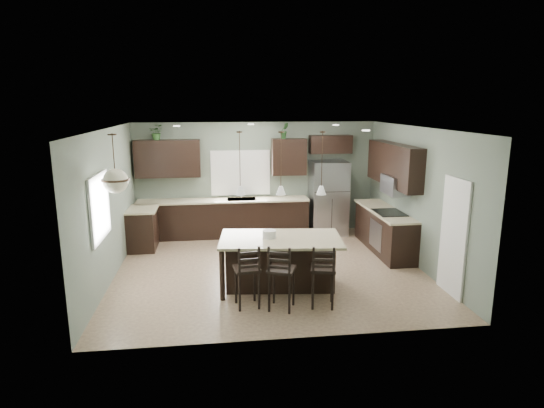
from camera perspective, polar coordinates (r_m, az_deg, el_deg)
The scene contains 32 objects.
ground at distance 9.19m, azimuth -0.31°, elevation -8.19°, with size 6.00×6.00×0.00m, color #9E8466.
pantry_door at distance 8.36m, azimuth 21.82°, elevation -3.89°, with size 0.04×0.82×2.04m, color white.
window_back at distance 11.41m, azimuth -3.98°, elevation 3.94°, with size 1.35×0.02×1.00m, color white.
window_left at distance 8.15m, azimuth -20.90°, elevation -0.36°, with size 0.02×1.10×1.00m, color white.
left_return_cabs at distance 10.74m, azimuth -15.92°, elevation -3.08°, with size 0.60×0.90×0.90m, color black.
left_return_countertop at distance 10.62m, azimuth -15.97°, elevation -0.63°, with size 0.66×0.96×0.04m, color beige.
back_lower_cabs at distance 11.33m, azimuth -6.09°, elevation -1.84°, with size 4.20×0.60×0.90m, color black.
back_countertop at distance 11.21m, azimuth -6.14°, elevation 0.46°, with size 4.20×0.66×0.04m, color beige.
sink_inset at distance 11.22m, azimuth -3.84°, elevation 0.60°, with size 0.70×0.45×0.01m, color gray.
faucet at distance 11.16m, azimuth -3.85°, elevation 1.30°, with size 0.02×0.02×0.28m, color silver.
back_upper_left at distance 11.24m, azimuth -12.95°, elevation 5.58°, with size 1.55×0.34×0.90m, color black.
back_upper_right at distance 11.34m, azimuth 2.13°, elevation 5.94°, with size 0.85×0.34×0.90m, color black.
fridge_header at distance 11.52m, azimuth 7.35°, elevation 7.45°, with size 1.05×0.34×0.45m, color black.
right_lower_cabs at distance 10.50m, azimuth 13.90°, elevation -3.31°, with size 0.60×2.35×0.90m, color black.
right_countertop at distance 10.38m, azimuth 13.94°, elevation -0.82°, with size 0.66×2.35×0.04m, color beige.
cooktop at distance 10.12m, azimuth 14.50°, elevation -1.04°, with size 0.58×0.75×0.02m, color black.
wall_oven_front at distance 10.15m, azimuth 12.85°, elevation -3.81°, with size 0.01×0.72×0.60m, color gray.
right_upper_cabs at distance 10.25m, azimuth 15.02°, elevation 4.82°, with size 0.34×2.35×0.90m, color black.
microwave at distance 10.04m, azimuth 15.22°, elevation 2.34°, with size 0.40×0.75×0.40m, color gray.
refrigerator at distance 11.50m, azimuth 7.09°, elevation 0.77°, with size 0.90×0.74×1.85m, color #999AA2.
kitchen_island at distance 8.20m, azimuth 1.08°, elevation -7.37°, with size 2.14×1.21×0.92m, color black.
serving_dish at distance 8.03m, azimuth -0.34°, elevation -3.80°, with size 0.24×0.24×0.14m, color silver.
bar_stool_left at distance 7.43m, azimuth -3.15°, elevation -8.95°, with size 0.40×0.40×1.07m, color black.
bar_stool_center at distance 7.33m, azimuth 1.20°, elevation -9.11°, with size 0.41×0.41×1.10m, color black.
bar_stool_right at distance 7.48m, azimuth 6.39°, elevation -8.88°, with size 0.39×0.39×1.07m, color black.
pendant_left at distance 7.78m, azimuth -4.05°, elevation 5.10°, with size 0.17×0.17×1.10m, color white, non-canonical shape.
pendant_center at distance 7.77m, azimuth 1.13°, elevation 5.12°, with size 0.17×0.17×1.10m, color white, non-canonical shape.
pendant_right at distance 7.83m, azimuth 6.28°, elevation 5.10°, with size 0.17×0.17×1.10m, color white, non-canonical shape.
chandelier at distance 7.57m, azimuth -19.18°, elevation 4.81°, with size 0.44×0.44×0.95m, color beige, non-canonical shape.
plant_back_left at distance 11.18m, azimuth -14.27°, elevation 8.73°, with size 0.33×0.29×0.37m, color #2E5B27.
plant_back_right at distance 11.23m, azimuth 1.56°, elevation 9.21°, with size 0.22×0.18×0.40m, color #234D21.
room_shell at distance 8.73m, azimuth -0.32°, elevation 2.29°, with size 6.00×6.00×6.00m.
Camera 1 is at (-1.04, -8.53, 3.26)m, focal length 30.00 mm.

